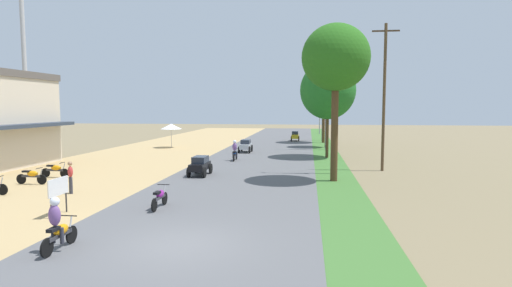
% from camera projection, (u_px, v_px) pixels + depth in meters
% --- Properties ---
extents(ground_plane, '(180.00, 180.00, 0.00)m').
position_uv_depth(ground_plane, '(177.00, 247.00, 12.83)').
color(ground_plane, '#7A6B4C').
extents(road_strip, '(9.00, 140.00, 0.08)m').
position_uv_depth(road_strip, '(177.00, 246.00, 12.83)').
color(road_strip, '#565659').
rests_on(road_strip, ground).
extents(median_strip, '(2.40, 140.00, 0.06)m').
position_uv_depth(median_strip, '(364.00, 255.00, 12.11)').
color(median_strip, '#3D6B2D').
rests_on(median_strip, ground).
extents(parked_motorbike_second, '(1.80, 0.54, 0.94)m').
position_uv_depth(parked_motorbike_second, '(32.00, 176.00, 22.92)').
color(parked_motorbike_second, black).
rests_on(parked_motorbike_second, dirt_shoulder).
extents(parked_motorbike_third, '(1.80, 0.54, 0.94)m').
position_uv_depth(parked_motorbike_third, '(55.00, 170.00, 25.11)').
color(parked_motorbike_third, black).
rests_on(parked_motorbike_third, dirt_shoulder).
extents(street_signboard, '(0.06, 1.30, 1.50)m').
position_uv_depth(street_signboard, '(58.00, 189.00, 16.33)').
color(street_signboard, '#262628').
rests_on(street_signboard, dirt_shoulder).
extents(vendor_umbrella, '(2.20, 2.20, 2.52)m').
position_uv_depth(vendor_umbrella, '(171.00, 126.00, 43.43)').
color(vendor_umbrella, '#99999E').
rests_on(vendor_umbrella, dirt_shoulder).
extents(pedestrian_on_shoulder, '(0.42, 0.43, 1.62)m').
position_uv_depth(pedestrian_on_shoulder, '(70.00, 176.00, 20.45)').
color(pedestrian_on_shoulder, '#33333D').
rests_on(pedestrian_on_shoulder, dirt_shoulder).
extents(median_tree_nearest, '(3.88, 3.88, 9.04)m').
position_uv_depth(median_tree_nearest, '(336.00, 59.00, 23.39)').
color(median_tree_nearest, '#4C351E').
rests_on(median_tree_nearest, median_strip).
extents(median_tree_second, '(4.67, 4.67, 8.17)m').
position_uv_depth(median_tree_second, '(328.00, 90.00, 34.64)').
color(median_tree_second, '#4C351E').
rests_on(median_tree_second, median_strip).
extents(median_tree_third, '(3.39, 3.39, 7.49)m').
position_uv_depth(median_tree_third, '(327.00, 97.00, 43.49)').
color(median_tree_third, '#4C351E').
rests_on(median_tree_third, median_strip).
extents(median_tree_fourth, '(4.13, 4.13, 10.10)m').
position_uv_depth(median_tree_fourth, '(324.00, 76.00, 48.89)').
color(median_tree_fourth, '#4C351E').
rests_on(median_tree_fourth, median_strip).
extents(streetlamp_near, '(3.16, 0.20, 7.71)m').
position_uv_depth(streetlamp_near, '(337.00, 105.00, 26.25)').
color(streetlamp_near, gray).
rests_on(streetlamp_near, median_strip).
extents(streetlamp_mid, '(3.16, 0.20, 8.39)m').
position_uv_depth(streetlamp_mid, '(326.00, 102.00, 41.04)').
color(streetlamp_mid, gray).
rests_on(streetlamp_mid, median_strip).
extents(streetlamp_far, '(3.16, 0.20, 8.33)m').
position_uv_depth(streetlamp_far, '(323.00, 103.00, 52.40)').
color(streetlamp_far, gray).
rests_on(streetlamp_far, median_strip).
extents(streetlamp_farthest, '(3.16, 0.20, 7.21)m').
position_uv_depth(streetlamp_farthest, '(320.00, 108.00, 65.25)').
color(streetlamp_farthest, gray).
rests_on(streetlamp_farthest, median_strip).
extents(utility_pole_near, '(1.80, 0.20, 9.92)m').
position_uv_depth(utility_pole_near, '(384.00, 95.00, 27.74)').
color(utility_pole_near, brown).
rests_on(utility_pole_near, ground).
extents(car_sedan_black, '(1.10, 2.26, 1.19)m').
position_uv_depth(car_sedan_black, '(200.00, 165.00, 25.81)').
color(car_sedan_black, black).
rests_on(car_sedan_black, road_strip).
extents(car_sedan_silver, '(1.10, 2.26, 1.19)m').
position_uv_depth(car_sedan_silver, '(246.00, 145.00, 38.94)').
color(car_sedan_silver, '#B7BCC1').
rests_on(car_sedan_silver, road_strip).
extents(car_hatchback_yellow, '(1.04, 2.00, 1.23)m').
position_uv_depth(car_hatchback_yellow, '(295.00, 136.00, 51.83)').
color(car_hatchback_yellow, gold).
rests_on(car_hatchback_yellow, road_strip).
extents(motorbike_foreground_rider, '(0.54, 1.80, 1.66)m').
position_uv_depth(motorbike_foreground_rider, '(58.00, 225.00, 12.23)').
color(motorbike_foreground_rider, black).
rests_on(motorbike_foreground_rider, road_strip).
extents(motorbike_ahead_second, '(0.54, 1.80, 0.94)m').
position_uv_depth(motorbike_ahead_second, '(160.00, 197.00, 17.46)').
color(motorbike_ahead_second, black).
rests_on(motorbike_ahead_second, road_strip).
extents(motorbike_ahead_third, '(0.54, 1.80, 1.66)m').
position_uv_depth(motorbike_ahead_third, '(235.00, 151.00, 32.90)').
color(motorbike_ahead_third, black).
rests_on(motorbike_ahead_third, road_strip).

